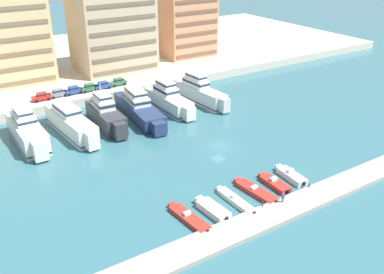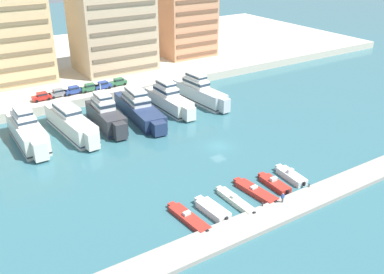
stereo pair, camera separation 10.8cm
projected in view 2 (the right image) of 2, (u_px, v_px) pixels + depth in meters
name	position (u px, v px, depth m)	size (l,w,h in m)	color
ground_plane	(219.00, 147.00, 79.03)	(400.00, 400.00, 0.00)	#336670
quay_promenade	(88.00, 60.00, 130.09)	(180.00, 70.00, 2.13)	beige
pier_dock	(306.00, 200.00, 62.44)	(120.00, 4.57, 0.64)	#9E998E
yacht_ivory_far_left	(27.00, 131.00, 79.37)	(4.39, 18.36, 8.35)	silver
yacht_ivory_left	(71.00, 123.00, 83.44)	(5.34, 20.18, 7.19)	silver
yacht_charcoal_mid_left	(106.00, 115.00, 86.39)	(4.78, 16.46, 8.52)	#333338
yacht_navy_center_left	(139.00, 108.00, 90.93)	(6.53, 22.32, 7.67)	navy
yacht_ivory_center	(169.00, 100.00, 95.02)	(4.42, 17.46, 8.08)	silver
yacht_silver_center_right	(199.00, 92.00, 99.27)	(4.80, 19.20, 8.29)	silver
motorboat_red_far_left	(188.00, 218.00, 58.48)	(2.52, 8.50, 1.16)	red
motorboat_white_left	(212.00, 209.00, 60.07)	(2.58, 6.63, 1.03)	white
motorboat_cream_mid_left	(235.00, 201.00, 62.24)	(1.62, 8.46, 1.15)	beige
motorboat_red_center_left	(255.00, 191.00, 64.51)	(2.60, 8.55, 1.13)	red
motorboat_red_center	(274.00, 183.00, 66.49)	(2.12, 6.53, 1.39)	red
motorboat_white_center_right	(291.00, 176.00, 68.46)	(2.37, 6.67, 1.60)	white
car_red_far_left	(42.00, 96.00, 94.60)	(4.12, 1.95, 1.80)	red
car_grey_left	(58.00, 93.00, 96.73)	(4.19, 2.10, 1.80)	slate
car_blue_mid_left	(73.00, 90.00, 98.41)	(4.23, 2.21, 1.80)	#28428E
car_green_center_left	(89.00, 87.00, 100.14)	(4.12, 1.95, 1.80)	#2D6642
car_blue_center	(103.00, 85.00, 101.64)	(4.18, 2.08, 1.80)	#28428E
car_green_center_right	(118.00, 82.00, 104.05)	(4.13, 1.98, 1.80)	#2D6642
apartment_block_far_left	(5.00, 25.00, 101.76)	(18.51, 15.13, 29.54)	#E0BC84
apartment_block_left	(112.00, 25.00, 112.89)	(19.97, 15.72, 25.18)	#C6AD89
apartment_block_mid_left	(185.00, 18.00, 126.98)	(15.60, 13.82, 23.53)	tan
pedestrian_near_edge	(283.00, 197.00, 61.05)	(0.60, 0.26, 1.55)	#4C515B
bollard_west	(263.00, 204.00, 60.45)	(0.20, 0.20, 0.61)	#2D2D33
bollard_west_mid	(309.00, 185.00, 65.02)	(0.20, 0.20, 0.61)	#2D2D33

